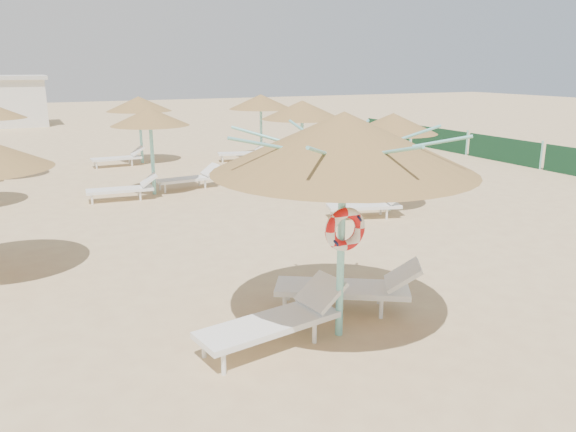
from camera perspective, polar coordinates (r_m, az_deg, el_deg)
name	(u,v)px	position (r m, az deg, el deg)	size (l,w,h in m)	color
ground	(330,323)	(8.86, 4.25, -10.79)	(120.00, 120.00, 0.00)	#D0B47F
main_palapa	(344,143)	(7.68, 5.67, 7.40)	(3.64, 3.64, 3.26)	#7DDAD3
lounger_main_a	(278,319)	(8.06, -1.07, -10.44)	(2.32, 1.03, 0.81)	white
lounger_main_b	(352,287)	(9.19, 6.49, -7.14)	(2.33, 1.80, 0.84)	white
palapa_field	(167,117)	(18.26, -12.19, 9.81)	(14.84, 14.55, 2.72)	#7DDAD3
windbreak_fence	(504,150)	(24.91, 21.07, 6.28)	(0.08, 19.84, 1.10)	#1A4E26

